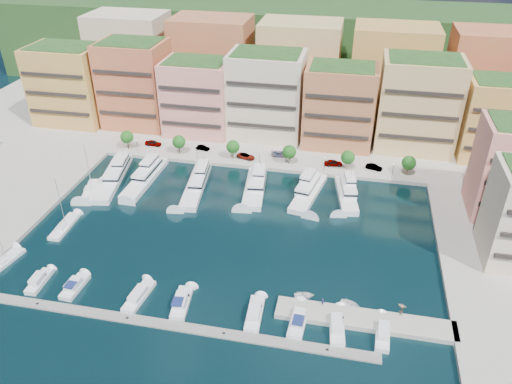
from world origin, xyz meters
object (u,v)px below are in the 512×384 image
lamppost_0 (137,144)px  car_2 (246,156)px  tree_5 (409,163)px  yacht_1 (146,176)px  cruiser_7 (298,320)px  tree_0 (127,137)px  tender_0 (304,296)px  tree_4 (348,157)px  yacht_3 (256,185)px  sailboat_0 (5,261)px  tender_1 (340,304)px  cruiser_6 (255,314)px  tree_1 (179,142)px  yacht_5 (347,192)px  yacht_2 (197,182)px  car_4 (333,163)px  lamppost_2 (259,156)px  car_0 (153,143)px  tree_2 (233,147)px  lamppost_4 (393,168)px  cruiser_1 (75,287)px  cruiser_8 (337,326)px  lamppost_3 (325,162)px  car_3 (280,154)px  cruiser_3 (139,296)px  yacht_0 (114,175)px  yacht_4 (309,191)px  sailboat_1 (64,227)px  cruiser_4 (182,303)px  cruiser_0 (39,281)px  cruiser_9 (383,333)px  tender_3 (402,306)px  tree_3 (289,152)px  person_1 (401,311)px  car_1 (203,148)px  tender_2 (350,304)px  car_5 (374,167)px  lamppost_1 (197,150)px

lamppost_0 → car_2: 31.77m
tree_5 → yacht_1: tree_5 is taller
tree_5 → cruiser_7: 62.14m
tree_0 → tender_0: (58.65, -51.33, -4.34)m
tree_4 → yacht_3: 26.68m
sailboat_0 → tender_1: sailboat_0 is taller
car_2 → cruiser_6: bearing=-149.2°
tree_1 → yacht_5: size_ratio=0.32×
cruiser_7 → yacht_2: bearing=127.0°
sailboat_0 → car_4: size_ratio=2.65×
tree_5 → lamppost_0: bearing=-178.3°
lamppost_2 → car_0: (-33.54, 5.73, -1.99)m
tree_2 → lamppost_4: 44.07m
tender_1 → tree_4: bearing=-15.2°
yacht_2 → cruiser_1: bearing=-104.9°
cruiser_7 → cruiser_8: (6.80, 0.02, -0.02)m
tree_4 → tender_1: size_ratio=3.74×
lamppost_2 → lamppost_3: 18.00m
cruiser_8 → tender_1: 5.96m
cruiser_1 → tree_5: bearing=41.6°
lamppost_2 → cruiser_6: bearing=-79.4°
tender_1 → car_0: car_0 is taller
cruiser_7 → sailboat_0: bearing=175.9°
car_3 → cruiser_3: bearing=162.1°
yacht_0 → yacht_4: size_ratio=1.27×
yacht_1 → tender_0: size_ratio=5.74×
lamppost_0 → lamppost_4: (72.00, 0.00, 0.00)m
tree_5 → yacht_0: 78.78m
tree_0 → lamppost_4: (76.00, -2.30, -0.92)m
sailboat_1 → car_3: sailboat_1 is taller
tree_2 → cruiser_4: bearing=-85.6°
cruiser_0 → tree_1: bearing=81.2°
cruiser_9 → tender_3: 8.56m
tree_3 → tree_5: same height
cruiser_6 → car_4: size_ratio=1.77×
yacht_3 → tender_3: bearing=-46.0°
sailboat_1 → person_1: (74.36, -13.75, 1.57)m
tree_4 → cruiser_7: size_ratio=0.64×
car_1 → yacht_2: bearing=-156.5°
yacht_3 → tender_0: bearing=-65.3°
yacht_4 → cruiser_0: yacht_4 is taller
tree_2 → tender_3: (44.78, -50.34, -4.31)m
tender_2 → yacht_3: bearing=48.9°
tender_2 → tree_2: bearing=49.0°
tree_1 → lamppost_0: (-12.00, -2.30, -0.92)m
yacht_0 → sailboat_1: bearing=-92.5°
car_5 → tender_2: bearing=-166.6°
cruiser_3 → yacht_2: bearing=92.5°
cruiser_8 → car_0: 85.07m
lamppost_1 → car_4: (38.21, 3.85, -1.98)m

